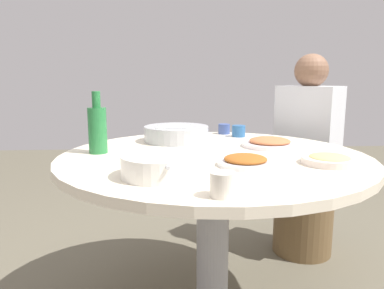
{
  "coord_description": "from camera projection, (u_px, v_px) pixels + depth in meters",
  "views": [
    {
      "loc": [
        1.47,
        -0.18,
        1.05
      ],
      "look_at": [
        0.0,
        -0.09,
        0.79
      ],
      "focal_mm": 34.17,
      "sensor_mm": 36.0,
      "label": 1
    }
  ],
  "objects": [
    {
      "name": "tea_cup_side",
      "position": [
        222.0,
        185.0,
        0.96
      ],
      "size": [
        0.07,
        0.07,
        0.07
      ],
      "primitive_type": "cylinder",
      "color": "silver",
      "rests_on": "round_dining_table"
    },
    {
      "name": "rice_bowl",
      "position": [
        176.0,
        133.0,
        1.81
      ],
      "size": [
        0.32,
        0.32,
        0.08
      ],
      "color": "#B2B5BA",
      "rests_on": "round_dining_table"
    },
    {
      "name": "tea_cup_near",
      "position": [
        239.0,
        131.0,
        1.95
      ],
      "size": [
        0.07,
        0.07,
        0.06
      ],
      "primitive_type": "cylinder",
      "color": "#295C98",
      "rests_on": "round_dining_table"
    },
    {
      "name": "round_dining_table",
      "position": [
        213.0,
        183.0,
        1.53
      ],
      "size": [
        1.26,
        1.26,
        0.74
      ],
      "color": "#99999E",
      "rests_on": "ground"
    },
    {
      "name": "tea_cup_far",
      "position": [
        224.0,
        129.0,
        2.05
      ],
      "size": [
        0.06,
        0.06,
        0.06
      ],
      "primitive_type": "cylinder",
      "color": "#3C5191",
      "rests_on": "round_dining_table"
    },
    {
      "name": "diner_left",
      "position": [
        308.0,
        131.0,
        2.13
      ],
      "size": [
        0.47,
        0.47,
        0.76
      ],
      "color": "#2D333D",
      "rests_on": "stool_for_diner_left"
    },
    {
      "name": "stool_for_diner_left",
      "position": [
        303.0,
        218.0,
        2.23
      ],
      "size": [
        0.35,
        0.35,
        0.43
      ],
      "primitive_type": "cylinder",
      "color": "brown",
      "rests_on": "ground"
    },
    {
      "name": "dish_stirfry",
      "position": [
        245.0,
        161.0,
        1.31
      ],
      "size": [
        0.2,
        0.2,
        0.04
      ],
      "color": "silver",
      "rests_on": "round_dining_table"
    },
    {
      "name": "green_bottle",
      "position": [
        97.0,
        128.0,
        1.51
      ],
      "size": [
        0.08,
        0.08,
        0.26
      ],
      "color": "#27753A",
      "rests_on": "round_dining_table"
    },
    {
      "name": "dish_tofu_braise",
      "position": [
        270.0,
        143.0,
        1.67
      ],
      "size": [
        0.25,
        0.25,
        0.04
      ],
      "color": "white",
      "rests_on": "round_dining_table"
    },
    {
      "name": "dish_noodles",
      "position": [
        329.0,
        159.0,
        1.33
      ],
      "size": [
        0.2,
        0.2,
        0.04
      ],
      "color": "silver",
      "rests_on": "round_dining_table"
    },
    {
      "name": "soup_bowl",
      "position": [
        161.0,
        166.0,
        1.16
      ],
      "size": [
        0.27,
        0.25,
        0.07
      ],
      "color": "white",
      "rests_on": "round_dining_table"
    }
  ]
}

